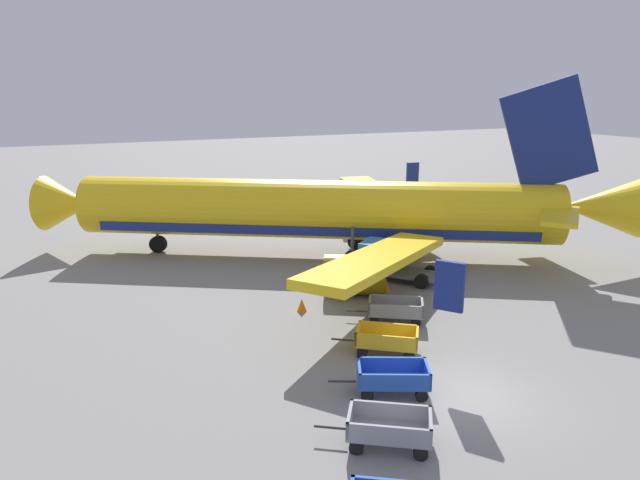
% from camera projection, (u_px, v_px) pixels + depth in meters
% --- Properties ---
extents(ground_plane, '(220.00, 220.00, 0.00)m').
position_uv_depth(ground_plane, '(470.00, 396.00, 20.15)').
color(ground_plane, gray).
extents(airplane, '(33.52, 28.10, 11.34)m').
position_uv_depth(airplane, '(331.00, 211.00, 36.10)').
color(airplane, yellow).
rests_on(airplane, ground).
extents(baggage_cart_second_in_row, '(3.33, 2.65, 1.07)m').
position_uv_depth(baggage_cart_second_in_row, '(389.00, 428.00, 17.22)').
color(baggage_cart_second_in_row, gray).
rests_on(baggage_cart_second_in_row, ground).
extents(baggage_cart_third_in_row, '(3.50, 2.38, 1.07)m').
position_uv_depth(baggage_cart_third_in_row, '(393.00, 378.00, 20.23)').
color(baggage_cart_third_in_row, '#234CB2').
rests_on(baggage_cart_third_in_row, ground).
extents(baggage_cart_fourth_in_row, '(3.27, 2.75, 1.07)m').
position_uv_depth(baggage_cart_fourth_in_row, '(387.00, 340.00, 23.30)').
color(baggage_cart_fourth_in_row, gold).
rests_on(baggage_cart_fourth_in_row, ground).
extents(baggage_cart_far_end, '(3.36, 2.60, 1.07)m').
position_uv_depth(baggage_cart_far_end, '(395.00, 310.00, 26.49)').
color(baggage_cart_far_end, gray).
rests_on(baggage_cart_far_end, ground).
extents(service_truck_beside_carts, '(4.18, 4.62, 2.10)m').
position_uv_depth(service_truck_beside_carts, '(386.00, 259.00, 32.60)').
color(service_truck_beside_carts, slate).
rests_on(service_truck_beside_carts, ground).
extents(traffic_cone_near_plane, '(0.49, 0.49, 0.64)m').
position_uv_depth(traffic_cone_near_plane, '(302.00, 305.00, 27.82)').
color(traffic_cone_near_plane, orange).
rests_on(traffic_cone_near_plane, ground).
extents(traffic_cone_mid_apron, '(0.51, 0.51, 0.68)m').
position_uv_depth(traffic_cone_mid_apron, '(386.00, 285.00, 30.57)').
color(traffic_cone_mid_apron, orange).
rests_on(traffic_cone_mid_apron, ground).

